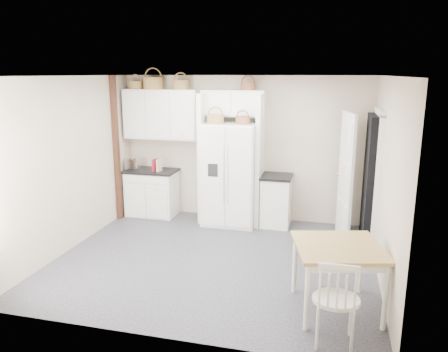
# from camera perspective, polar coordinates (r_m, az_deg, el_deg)

# --- Properties ---
(floor) EXTENTS (4.50, 4.50, 0.00)m
(floor) POSITION_cam_1_polar(r_m,az_deg,el_deg) (6.46, -1.22, -10.80)
(floor) COLOR #232329
(floor) RESTS_ON ground
(ceiling) EXTENTS (4.50, 4.50, 0.00)m
(ceiling) POSITION_cam_1_polar(r_m,az_deg,el_deg) (5.90, -1.35, 12.93)
(ceiling) COLOR white
(ceiling) RESTS_ON wall_back
(wall_back) EXTENTS (4.50, 0.00, 4.50)m
(wall_back) POSITION_cam_1_polar(r_m,az_deg,el_deg) (7.96, 2.56, 3.61)
(wall_back) COLOR tan
(wall_back) RESTS_ON floor
(wall_left) EXTENTS (0.00, 4.00, 4.00)m
(wall_left) POSITION_cam_1_polar(r_m,az_deg,el_deg) (6.98, -19.39, 1.49)
(wall_left) COLOR tan
(wall_left) RESTS_ON floor
(wall_right) EXTENTS (0.00, 4.00, 4.00)m
(wall_right) POSITION_cam_1_polar(r_m,az_deg,el_deg) (5.88, 20.38, -0.70)
(wall_right) COLOR tan
(wall_right) RESTS_ON floor
(refrigerator) EXTENTS (0.93, 0.75, 1.80)m
(refrigerator) POSITION_cam_1_polar(r_m,az_deg,el_deg) (7.70, 0.87, 0.26)
(refrigerator) COLOR white
(refrigerator) RESTS_ON floor
(base_cab_left) EXTENTS (0.90, 0.57, 0.84)m
(base_cab_left) POSITION_cam_1_polar(r_m,az_deg,el_deg) (8.37, -9.35, -2.25)
(base_cab_left) COLOR white
(base_cab_left) RESTS_ON floor
(base_cab_right) EXTENTS (0.49, 0.59, 0.86)m
(base_cab_right) POSITION_cam_1_polar(r_m,az_deg,el_deg) (7.76, 6.82, -3.31)
(base_cab_right) COLOR white
(base_cab_right) RESTS_ON floor
(dining_table) EXTENTS (1.13, 1.13, 0.78)m
(dining_table) POSITION_cam_1_polar(r_m,az_deg,el_deg) (5.20, 14.50, -12.74)
(dining_table) COLOR olive
(dining_table) RESTS_ON floor
(windsor_chair) EXTENTS (0.47, 0.43, 0.95)m
(windsor_chair) POSITION_cam_1_polar(r_m,az_deg,el_deg) (4.58, 14.42, -15.35)
(windsor_chair) COLOR white
(windsor_chair) RESTS_ON floor
(counter_left) EXTENTS (0.94, 0.61, 0.04)m
(counter_left) POSITION_cam_1_polar(r_m,az_deg,el_deg) (8.27, -9.46, 0.67)
(counter_left) COLOR black
(counter_left) RESTS_ON base_cab_left
(counter_right) EXTENTS (0.53, 0.63, 0.04)m
(counter_right) POSITION_cam_1_polar(r_m,az_deg,el_deg) (7.64, 6.92, -0.07)
(counter_right) COLOR black
(counter_right) RESTS_ON base_cab_right
(toaster) EXTENTS (0.30, 0.19, 0.19)m
(toaster) POSITION_cam_1_polar(r_m,az_deg,el_deg) (8.36, -11.79, 1.52)
(toaster) COLOR silver
(toaster) RESTS_ON counter_left
(cookbook_red) EXTENTS (0.07, 0.16, 0.23)m
(cookbook_red) POSITION_cam_1_polar(r_m,az_deg,el_deg) (8.12, -9.00, 1.42)
(cookbook_red) COLOR maroon
(cookbook_red) RESTS_ON counter_left
(cookbook_cream) EXTENTS (0.06, 0.15, 0.23)m
(cookbook_cream) POSITION_cam_1_polar(r_m,az_deg,el_deg) (8.09, -8.47, 1.38)
(cookbook_cream) COLOR beige
(cookbook_cream) RESTS_ON counter_left
(basket_upper_a) EXTENTS (0.26, 0.26, 0.15)m
(basket_upper_a) POSITION_cam_1_polar(r_m,az_deg,el_deg) (8.32, -11.47, 11.57)
(basket_upper_a) COLOR olive
(basket_upper_a) RESTS_ON upper_cabinet
(basket_upper_b) EXTENTS (0.37, 0.37, 0.22)m
(basket_upper_b) POSITION_cam_1_polar(r_m,az_deg,el_deg) (8.17, -9.21, 11.88)
(basket_upper_b) COLOR olive
(basket_upper_b) RESTS_ON upper_cabinet
(basket_upper_c) EXTENTS (0.29, 0.29, 0.17)m
(basket_upper_c) POSITION_cam_1_polar(r_m,az_deg,el_deg) (7.98, -5.65, 11.78)
(basket_upper_c) COLOR olive
(basket_upper_c) RESTS_ON upper_cabinet
(basket_bridge_b) EXTENTS (0.25, 0.25, 0.14)m
(basket_bridge_b) POSITION_cam_1_polar(r_m,az_deg,el_deg) (7.66, 3.16, 11.66)
(basket_bridge_b) COLOR brown
(basket_bridge_b) RESTS_ON bridge_cabinet
(basket_fridge_a) EXTENTS (0.29, 0.29, 0.16)m
(basket_fridge_a) POSITION_cam_1_polar(r_m,az_deg,el_deg) (7.51, -1.13, 7.48)
(basket_fridge_a) COLOR olive
(basket_fridge_a) RESTS_ON refrigerator
(basket_fridge_b) EXTENTS (0.24, 0.24, 0.13)m
(basket_fridge_b) POSITION_cam_1_polar(r_m,az_deg,el_deg) (7.40, 2.44, 7.27)
(basket_fridge_b) COLOR brown
(basket_fridge_b) RESTS_ON refrigerator
(upper_cabinet) EXTENTS (1.40, 0.34, 0.90)m
(upper_cabinet) POSITION_cam_1_polar(r_m,az_deg,el_deg) (8.15, -8.13, 7.98)
(upper_cabinet) COLOR white
(upper_cabinet) RESTS_ON wall_back
(bridge_cabinet) EXTENTS (1.12, 0.34, 0.45)m
(bridge_cabinet) POSITION_cam_1_polar(r_m,az_deg,el_deg) (7.72, 1.26, 9.49)
(bridge_cabinet) COLOR white
(bridge_cabinet) RESTS_ON wall_back
(fridge_panel_left) EXTENTS (0.08, 0.60, 2.30)m
(fridge_panel_left) POSITION_cam_1_polar(r_m,az_deg,el_deg) (7.86, -2.62, 2.37)
(fridge_panel_left) COLOR white
(fridge_panel_left) RESTS_ON floor
(fridge_panel_right) EXTENTS (0.08, 0.60, 2.30)m
(fridge_panel_right) POSITION_cam_1_polar(r_m,az_deg,el_deg) (7.63, 4.74, 2.01)
(fridge_panel_right) COLOR white
(fridge_panel_right) RESTS_ON floor
(trim_post) EXTENTS (0.09, 0.09, 2.60)m
(trim_post) POSITION_cam_1_polar(r_m,az_deg,el_deg) (8.09, -13.88, 3.40)
(trim_post) COLOR #3C2416
(trim_post) RESTS_ON floor
(doorway_void) EXTENTS (0.18, 0.85, 2.05)m
(doorway_void) POSITION_cam_1_polar(r_m,az_deg,el_deg) (6.90, 18.63, -0.93)
(doorway_void) COLOR black
(doorway_void) RESTS_ON floor
(door_slab) EXTENTS (0.21, 0.79, 2.05)m
(door_slab) POSITION_cam_1_polar(r_m,az_deg,el_deg) (7.20, 15.60, -0.13)
(door_slab) COLOR white
(door_slab) RESTS_ON floor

